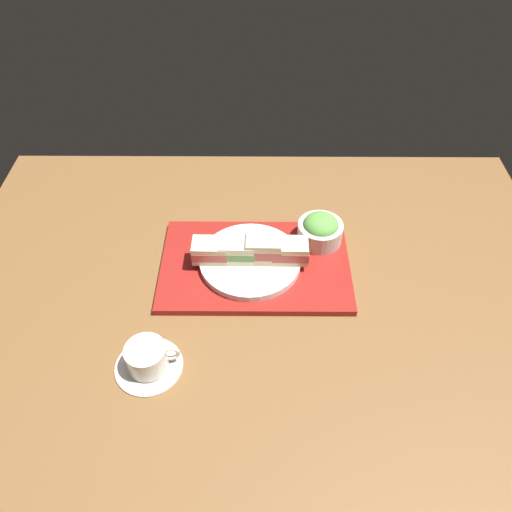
{
  "coord_description": "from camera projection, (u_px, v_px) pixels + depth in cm",
  "views": [
    {
      "loc": [
        0.09,
        72.31,
        85.13
      ],
      "look_at": [
        0.54,
        -4.92,
        5.0
      ],
      "focal_mm": 35.25,
      "sensor_mm": 36.0,
      "label": 1
    }
  ],
  "objects": [
    {
      "name": "ground_plane",
      "position": [
        258.0,
        292.0,
        1.13
      ],
      "size": [
        140.0,
        100.0,
        3.0
      ],
      "primitive_type": "cube",
      "color": "brown"
    },
    {
      "name": "serving_tray",
      "position": [
        256.0,
        265.0,
        1.15
      ],
      "size": [
        42.95,
        27.9,
        1.63
      ],
      "primitive_type": "cube",
      "color": "maroon",
      "rests_on": "ground_plane"
    },
    {
      "name": "sandwich_plate",
      "position": [
        251.0,
        260.0,
        1.14
      ],
      "size": [
        23.02,
        23.02,
        1.65
      ],
      "primitive_type": "cylinder",
      "color": "silver",
      "rests_on": "serving_tray"
    },
    {
      "name": "sandwich_nearmost",
      "position": [
        291.0,
        251.0,
        1.11
      ],
      "size": [
        8.21,
        5.57,
        4.82
      ],
      "color": "beige",
      "rests_on": "sandwich_plate"
    },
    {
      "name": "sandwich_inner_near",
      "position": [
        264.0,
        249.0,
        1.11
      ],
      "size": [
        7.96,
        5.47,
        5.82
      ],
      "color": "beige",
      "rests_on": "sandwich_plate"
    },
    {
      "name": "sandwich_inner_far",
      "position": [
        237.0,
        250.0,
        1.11
      ],
      "size": [
        8.2,
        5.57,
        5.04
      ],
      "color": "#EFE5C1",
      "rests_on": "sandwich_plate"
    },
    {
      "name": "sandwich_farmost",
      "position": [
        210.0,
        250.0,
        1.12
      ],
      "size": [
        7.94,
        5.56,
        4.69
      ],
      "color": "beige",
      "rests_on": "sandwich_plate"
    },
    {
      "name": "salad_bowl",
      "position": [
        321.0,
        230.0,
        1.17
      ],
      "size": [
        10.6,
        10.6,
        7.07
      ],
      "color": "beige",
      "rests_on": "serving_tray"
    },
    {
      "name": "coffee_cup",
      "position": [
        148.0,
        359.0,
        0.96
      ],
      "size": [
        13.16,
        13.16,
        6.08
      ],
      "color": "silver",
      "rests_on": "ground_plane"
    }
  ]
}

